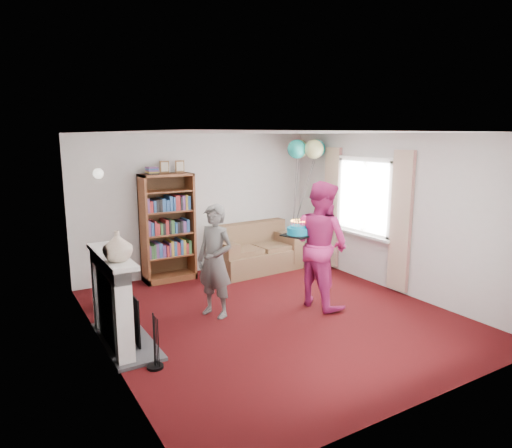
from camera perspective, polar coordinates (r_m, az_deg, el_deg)
ground at (r=6.49m, az=2.22°, el=-11.31°), size 5.00×5.00×0.00m
wall_back at (r=8.31m, az=-7.20°, el=2.53°), size 4.50×0.02×2.50m
wall_left at (r=5.27m, az=-18.77°, el=-2.91°), size 0.02×5.00×2.50m
wall_right at (r=7.58m, az=16.76°, el=1.33°), size 0.02×5.00×2.50m
ceiling at (r=6.01m, az=2.40°, el=11.39°), size 4.50×5.00×0.01m
fireplace at (r=5.70m, az=-17.02°, el=-9.53°), size 0.55×1.80×1.12m
window_bay at (r=7.96m, az=13.31°, el=1.60°), size 0.14×2.02×2.20m
wall_sconce at (r=7.57m, az=-19.13°, el=5.99°), size 0.16×0.23×0.16m
bookcase at (r=7.93m, az=-11.06°, el=-0.53°), size 0.87×0.42×2.05m
sofa at (r=8.51m, az=-0.24°, el=-3.56°), size 1.60×0.85×0.85m
wicker_basket at (r=7.04m, az=-17.92°, el=-8.74°), size 0.37×0.37×0.33m
person_striped at (r=6.27m, az=-5.15°, el=-4.63°), size 0.58×0.68×1.56m
person_magenta at (r=6.66m, az=8.15°, el=-2.54°), size 0.80×0.97×1.83m
birthday_cake at (r=6.50m, az=5.29°, el=-0.88°), size 0.38×0.38×0.22m
balloons at (r=8.53m, az=6.33°, el=9.31°), size 0.78×0.78×1.74m
mantel_vase at (r=5.15m, az=-16.92°, el=-2.66°), size 0.36×0.36×0.33m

